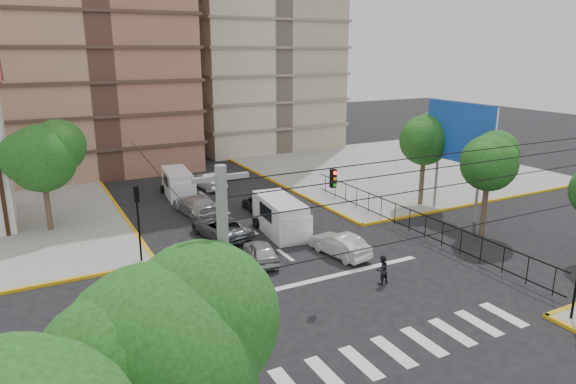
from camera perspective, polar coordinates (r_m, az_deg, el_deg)
ground at (r=26.72m, az=4.74°, el=-10.64°), size 160.00×160.00×0.00m
sidewalk_ne at (r=53.30m, az=11.39°, el=2.55°), size 26.00×26.00×0.15m
crosswalk_stripes at (r=22.55m, az=13.28°, el=-16.35°), size 12.00×2.40×0.01m
stop_line at (r=27.64m, az=3.39°, el=-9.67°), size 13.00×0.40×0.01m
park_fence at (r=35.10m, az=13.26°, el=-4.48°), size 0.10×22.50×1.66m
billboard at (r=38.38m, az=18.56°, el=6.09°), size 0.36×6.20×8.10m
tree_sw_near at (r=12.23m, az=-13.87°, el=-17.03°), size 5.63×4.60×7.57m
tree_park_a at (r=34.93m, az=21.53°, el=3.29°), size 4.41×3.60×6.83m
tree_park_c at (r=40.35m, az=15.04°, el=5.84°), size 4.65×3.80×7.25m
tree_tudor at (r=36.74m, az=-25.58°, el=3.74°), size 5.39×4.40×7.43m
traffic_light_nw at (r=29.70m, az=-16.38°, el=-2.05°), size 0.28×0.22×4.40m
traffic_light_hanging at (r=23.07m, az=7.77°, el=0.67°), size 18.00×9.12×0.92m
utility_pole_sw at (r=13.76m, az=-6.86°, el=-15.16°), size 1.40×0.28×9.00m
van_right_lane at (r=33.65m, az=-0.70°, el=-2.86°), size 2.53×5.41×2.36m
van_left_lane at (r=43.25m, az=-12.09°, el=0.85°), size 2.39×5.00×2.17m
car_silver_front_left at (r=29.57m, az=-3.06°, el=-6.62°), size 2.05×3.85×1.25m
car_white_front_right at (r=30.53m, az=5.75°, el=-5.84°), size 2.10×4.30×1.36m
car_grey_mid_left at (r=33.52m, az=-7.47°, el=-3.89°), size 3.14×5.32×1.39m
car_silver_rear_left at (r=38.54m, az=-10.20°, el=-1.35°), size 2.57×5.26×1.47m
car_darkgrey_mid_right at (r=38.59m, az=-3.48°, el=-1.28°), size 1.77×3.74×1.24m
car_white_rear_right at (r=45.40m, az=-8.89°, el=1.26°), size 2.15×4.53×1.43m
pedestrian_crosswalk at (r=27.27m, az=10.39°, el=-8.50°), size 0.81×0.66×1.55m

